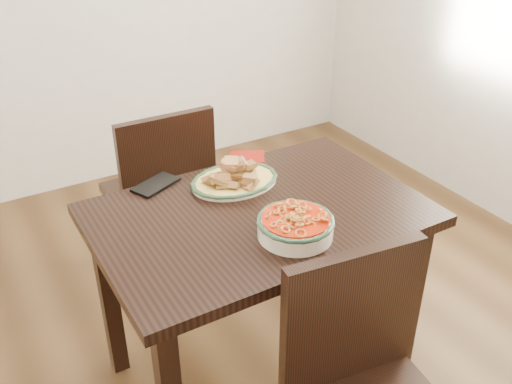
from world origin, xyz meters
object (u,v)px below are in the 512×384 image
fish_plate (234,173)px  dining_table (259,237)px  chair_far (162,190)px  noodle_bowl (295,224)px  smartphone (156,185)px

fish_plate → dining_table: bearing=-94.7°
chair_far → dining_table: bearing=96.8°
noodle_bowl → chair_far: bearing=96.2°
chair_far → fish_plate: bearing=101.0°
fish_plate → smartphone: 0.29m
dining_table → chair_far: bearing=96.3°
dining_table → noodle_bowl: size_ratio=4.46×
chair_far → noodle_bowl: 0.95m
fish_plate → smartphone: size_ratio=1.89×
fish_plate → smartphone: (-0.25, 0.13, -0.04)m
chair_far → smartphone: size_ratio=5.21×
dining_table → chair_far: 0.73m
smartphone → dining_table: bearing=-78.9°
dining_table → chair_far: chair_far is taller
dining_table → noodle_bowl: 0.24m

